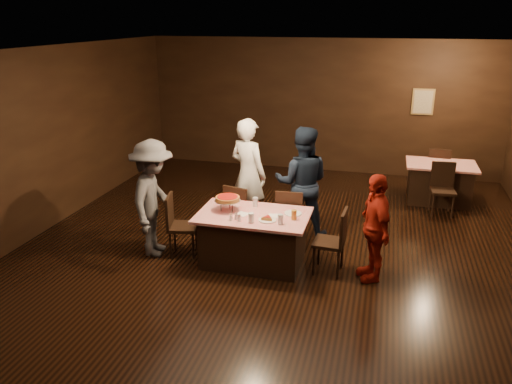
# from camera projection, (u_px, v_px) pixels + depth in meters

# --- Properties ---
(room) EXTENTS (10.00, 10.04, 3.02)m
(room) POSITION_uv_depth(u_px,v_px,m) (272.00, 121.00, 6.60)
(room) COLOR black
(room) RESTS_ON ground
(main_table) EXTENTS (1.60, 1.00, 0.77)m
(main_table) POSITION_uv_depth(u_px,v_px,m) (253.00, 239.00, 7.28)
(main_table) COLOR #B30B11
(main_table) RESTS_ON ground
(back_table) EXTENTS (1.30, 0.90, 0.77)m
(back_table) POSITION_uv_depth(u_px,v_px,m) (439.00, 183.00, 9.70)
(back_table) COLOR red
(back_table) RESTS_ON ground
(chair_far_left) EXTENTS (0.51, 0.51, 0.95)m
(chair_far_left) POSITION_uv_depth(u_px,v_px,m) (241.00, 212.00, 8.03)
(chair_far_left) COLOR black
(chair_far_left) RESTS_ON ground
(chair_far_right) EXTENTS (0.44, 0.44, 0.95)m
(chair_far_right) POSITION_uv_depth(u_px,v_px,m) (290.00, 217.00, 7.84)
(chair_far_right) COLOR black
(chair_far_right) RESTS_ON ground
(chair_end_left) EXTENTS (0.50, 0.50, 0.95)m
(chair_end_left) POSITION_uv_depth(u_px,v_px,m) (183.00, 225.00, 7.51)
(chair_end_left) COLOR black
(chair_end_left) RESTS_ON ground
(chair_end_right) EXTENTS (0.45, 0.45, 0.95)m
(chair_end_right) POSITION_uv_depth(u_px,v_px,m) (329.00, 241.00, 6.99)
(chair_end_right) COLOR black
(chair_end_right) RESTS_ON ground
(chair_back_near) EXTENTS (0.45, 0.45, 0.95)m
(chair_back_near) POSITION_uv_depth(u_px,v_px,m) (443.00, 190.00, 9.03)
(chair_back_near) COLOR black
(chair_back_near) RESTS_ON ground
(chair_back_far) EXTENTS (0.44, 0.44, 0.95)m
(chair_back_far) POSITION_uv_depth(u_px,v_px,m) (437.00, 170.00, 10.22)
(chair_back_far) COLOR black
(chair_back_far) RESTS_ON ground
(diner_white_jacket) EXTENTS (0.82, 0.70, 1.91)m
(diner_white_jacket) POSITION_uv_depth(u_px,v_px,m) (248.00, 175.00, 8.31)
(diner_white_jacket) COLOR white
(diner_white_jacket) RESTS_ON ground
(diner_navy_hoodie) EXTENTS (0.97, 0.79, 1.84)m
(diner_navy_hoodie) POSITION_uv_depth(u_px,v_px,m) (302.00, 183.00, 8.02)
(diner_navy_hoodie) COLOR black
(diner_navy_hoodie) RESTS_ON ground
(diner_grey_knit) EXTENTS (0.81, 1.23, 1.78)m
(diner_grey_knit) POSITION_uv_depth(u_px,v_px,m) (153.00, 198.00, 7.42)
(diner_grey_knit) COLOR #505054
(diner_grey_knit) RESTS_ON ground
(diner_red_shirt) EXTENTS (0.66, 0.96, 1.52)m
(diner_red_shirt) POSITION_uv_depth(u_px,v_px,m) (374.00, 227.00, 6.73)
(diner_red_shirt) COLOR #A31D0F
(diner_red_shirt) RESTS_ON ground
(pizza_stand) EXTENTS (0.38, 0.38, 0.22)m
(pizza_stand) POSITION_uv_depth(u_px,v_px,m) (228.00, 199.00, 7.23)
(pizza_stand) COLOR black
(pizza_stand) RESTS_ON main_table
(plate_with_slice) EXTENTS (0.25, 0.25, 0.06)m
(plate_with_slice) POSITION_uv_depth(u_px,v_px,m) (267.00, 219.00, 6.92)
(plate_with_slice) COLOR white
(plate_with_slice) RESTS_ON main_table
(plate_empty) EXTENTS (0.25, 0.25, 0.01)m
(plate_empty) POSITION_uv_depth(u_px,v_px,m) (293.00, 213.00, 7.15)
(plate_empty) COLOR white
(plate_empty) RESTS_ON main_table
(glass_front_left) EXTENTS (0.08, 0.08, 0.14)m
(glass_front_left) POSITION_uv_depth(u_px,v_px,m) (251.00, 218.00, 6.84)
(glass_front_left) COLOR silver
(glass_front_left) RESTS_ON main_table
(glass_front_right) EXTENTS (0.08, 0.08, 0.14)m
(glass_front_right) POSITION_uv_depth(u_px,v_px,m) (280.00, 219.00, 6.79)
(glass_front_right) COLOR silver
(glass_front_right) RESTS_ON main_table
(glass_amber) EXTENTS (0.08, 0.08, 0.14)m
(glass_amber) POSITION_uv_depth(u_px,v_px,m) (294.00, 215.00, 6.94)
(glass_amber) COLOR #BF7F26
(glass_amber) RESTS_ON main_table
(glass_back) EXTENTS (0.08, 0.08, 0.14)m
(glass_back) POSITION_uv_depth(u_px,v_px,m) (255.00, 202.00, 7.41)
(glass_back) COLOR silver
(glass_back) RESTS_ON main_table
(condiments) EXTENTS (0.17, 0.10, 0.09)m
(condiments) POSITION_uv_depth(u_px,v_px,m) (235.00, 217.00, 6.92)
(condiments) COLOR silver
(condiments) RESTS_ON main_table
(napkin_center) EXTENTS (0.19, 0.19, 0.01)m
(napkin_center) POSITION_uv_depth(u_px,v_px,m) (274.00, 216.00, 7.08)
(napkin_center) COLOR white
(napkin_center) RESTS_ON main_table
(napkin_left) EXTENTS (0.21, 0.21, 0.01)m
(napkin_left) POSITION_uv_depth(u_px,v_px,m) (242.00, 214.00, 7.14)
(napkin_left) COLOR white
(napkin_left) RESTS_ON main_table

